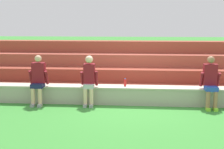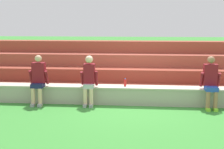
% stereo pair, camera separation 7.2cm
% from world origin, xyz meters
% --- Properties ---
extents(ground_plane, '(80.00, 80.00, 0.00)m').
position_xyz_m(ground_plane, '(0.00, 0.00, 0.00)').
color(ground_plane, '#388433').
extents(stone_seating_wall, '(9.47, 0.49, 0.52)m').
position_xyz_m(stone_seating_wall, '(0.00, 0.23, 0.28)').
color(stone_seating_wall, '#A8A08E').
rests_on(stone_seating_wall, ground).
extents(brick_bleachers, '(12.41, 2.44, 1.69)m').
position_xyz_m(brick_bleachers, '(0.00, 2.12, 0.63)').
color(brick_bleachers, brown).
rests_on(brick_bleachers, ground).
extents(person_far_left, '(0.55, 0.53, 1.44)m').
position_xyz_m(person_far_left, '(-2.78, -0.04, 0.77)').
color(person_far_left, '#DBAD89').
rests_on(person_far_left, ground).
extents(person_left_of_center, '(0.50, 0.49, 1.44)m').
position_xyz_m(person_left_of_center, '(-1.30, -0.01, 0.77)').
color(person_left_of_center, beige).
rests_on(person_left_of_center, ground).
extents(person_center, '(0.55, 0.59, 1.45)m').
position_xyz_m(person_center, '(2.11, 0.01, 0.77)').
color(person_center, '#996B4C').
rests_on(person_center, ground).
extents(water_bottle_near_right, '(0.07, 0.07, 0.23)m').
position_xyz_m(water_bottle_near_right, '(-0.28, 0.26, 0.63)').
color(water_bottle_near_right, red).
rests_on(water_bottle_near_right, stone_seating_wall).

